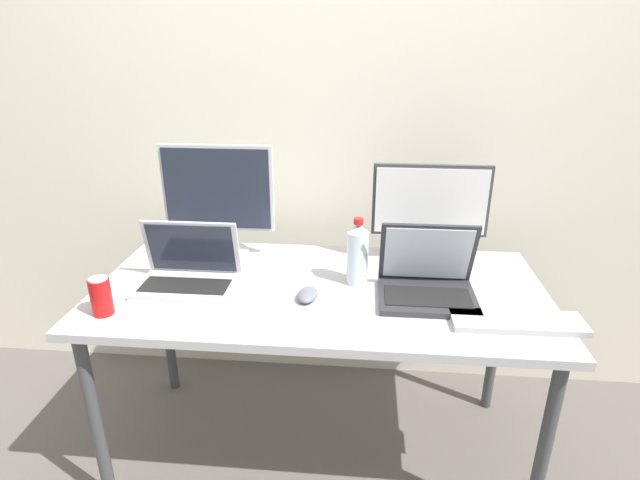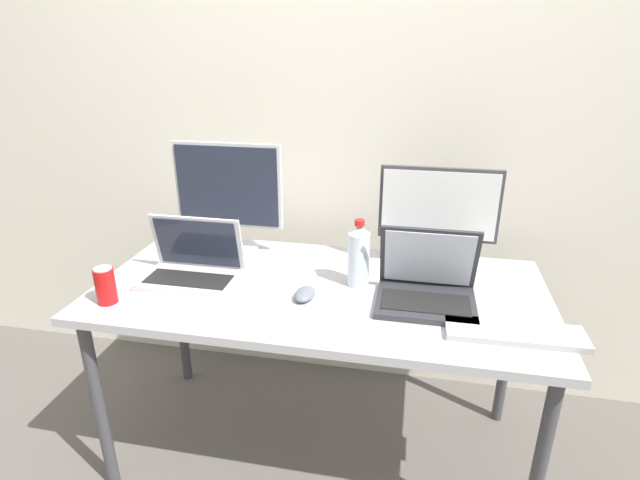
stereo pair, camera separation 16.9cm
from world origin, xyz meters
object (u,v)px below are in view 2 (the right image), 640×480
monitor_center (438,214)px  soda_can_near_keyboard (105,285)px  monitor_left (229,195)px  mouse_by_keyboard (305,294)px  keyboard_main (515,333)px  work_desk (320,302)px  water_bottle (359,256)px  laptop_silver (193,265)px  laptop_secondary (427,285)px

monitor_center → soda_can_near_keyboard: (-1.07, -0.51, -0.15)m
monitor_left → mouse_by_keyboard: (0.39, -0.35, -0.22)m
keyboard_main → monitor_center: bearing=115.7°
work_desk → soda_can_near_keyboard: size_ratio=12.60×
work_desk → keyboard_main: size_ratio=3.94×
water_bottle → soda_can_near_keyboard: size_ratio=1.96×
work_desk → monitor_center: size_ratio=3.60×
soda_can_near_keyboard → work_desk: bearing=20.3°
work_desk → keyboard_main: 0.66m
monitor_center → keyboard_main: 0.55m
laptop_silver → monitor_center: bearing=18.4°
keyboard_main → soda_can_near_keyboard: (-1.31, -0.05, 0.05)m
work_desk → mouse_by_keyboard: 0.13m
laptop_secondary → soda_can_near_keyboard: 1.07m
laptop_secondary → keyboard_main: size_ratio=0.80×
monitor_left → soda_can_near_keyboard: monitor_left is taller
keyboard_main → laptop_silver: bearing=170.0°
water_bottle → monitor_left: bearing=159.2°
work_desk → monitor_center: bearing=33.2°
soda_can_near_keyboard → monitor_left: bearing=63.7°
monitor_center → laptop_silver: size_ratio=1.27×
mouse_by_keyboard → work_desk: bearing=75.9°
work_desk → soda_can_near_keyboard: (-0.68, -0.25, 0.13)m
monitor_center → keyboard_main: monitor_center is taller
monitor_center → laptop_secondary: bearing=-95.8°
monitor_left → water_bottle: 0.61m
monitor_left → laptop_silver: bearing=-98.1°
monitor_left → monitor_center: (0.82, 0.00, -0.03)m
water_bottle → laptop_silver: bearing=-173.0°
soda_can_near_keyboard → mouse_by_keyboard: bearing=13.7°
keyboard_main → mouse_by_keyboard: mouse_by_keyboard is taller
monitor_center → laptop_secondary: monitor_center is taller
work_desk → monitor_center: 0.55m
monitor_left → keyboard_main: monitor_left is taller
monitor_center → soda_can_near_keyboard: size_ratio=3.50×
monitor_left → keyboard_main: 1.17m
laptop_silver → keyboard_main: (1.10, -0.17, -0.04)m
laptop_secondary → laptop_silver: bearing=179.8°
work_desk → laptop_secondary: 0.39m
laptop_silver → water_bottle: bearing=7.0°
monitor_left → laptop_silver: (-0.04, -0.28, -0.19)m
mouse_by_keyboard → keyboard_main: bearing=-3.2°
keyboard_main → water_bottle: size_ratio=1.63×
keyboard_main → mouse_by_keyboard: bearing=169.9°
laptop_silver → water_bottle: water_bottle is taller
monitor_left → monitor_center: bearing=0.2°
mouse_by_keyboard → water_bottle: (0.16, 0.14, 0.10)m
monitor_center → mouse_by_keyboard: size_ratio=4.03×
work_desk → laptop_silver: size_ratio=4.59×
laptop_secondary → monitor_left: bearing=160.1°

